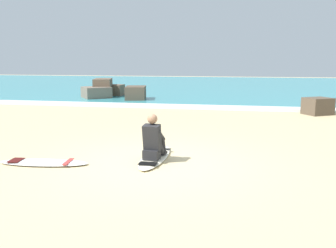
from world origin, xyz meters
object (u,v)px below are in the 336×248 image
Objects in this scene: surfboard_main at (155,157)px; surfboard_spare_near at (44,162)px; surfer_seated at (153,141)px; shoreline_rock at (318,106)px.

surfboard_main is 1.09× the size of surfboard_spare_near.
surfer_seated reaches higher than shoreline_rock.
surfboard_main and surfboard_spare_near have the same top height.
shoreline_rock is at bearing 50.09° from surfboard_spare_near.
surfboard_main is 2.14× the size of shoreline_rock.
surfer_seated is (0.01, -0.22, 0.40)m from surfboard_main.
surfer_seated is at bearing -122.02° from shoreline_rock.
surfer_seated is at bearing -86.66° from surfboard_main.
surfboard_spare_near is 1.97× the size of shoreline_rock.
surfer_seated is 9.03m from shoreline_rock.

